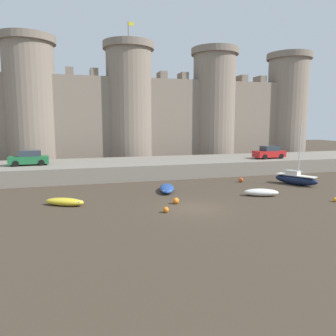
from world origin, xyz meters
TOP-DOWN VIEW (x-y plane):
  - ground_plane at (0.00, 0.00)m, footprint 160.00×160.00m
  - quay_road at (0.00, 17.03)m, footprint 67.89×10.00m
  - castle at (-0.00, 28.15)m, footprint 63.50×7.61m
  - rowboat_foreground_right at (-9.30, 3.63)m, footprint 3.22×2.36m
  - rowboat_near_channel_left at (-0.38, 6.37)m, footprint 2.25×3.94m
  - rowboat_midflat_centre at (6.95, 2.33)m, footprint 3.12×2.08m
  - sailboat_foreground_left at (13.20, 5.92)m, footprint 3.04×4.53m
  - mooring_buoy_off_centre at (-0.99, 1.73)m, footprint 0.49×0.49m
  - mooring_buoy_mid_mud at (11.47, -1.23)m, footprint 0.36×0.36m
  - mooring_buoy_near_shore at (8.54, 8.79)m, footprint 0.48×0.48m
  - mooring_buoy_near_channel at (-2.42, -0.43)m, footprint 0.41×0.41m
  - car_quay_west at (15.99, 14.93)m, footprint 4.21×2.10m
  - car_quay_east at (-13.15, 16.27)m, footprint 4.21×2.10m

SIDE VIEW (x-z plane):
  - ground_plane at x=0.00m, z-range 0.00..0.00m
  - mooring_buoy_mid_mud at x=11.47m, z-range 0.00..0.36m
  - mooring_buoy_near_channel at x=-2.42m, z-range 0.00..0.41m
  - mooring_buoy_near_shore at x=8.54m, z-range 0.00..0.48m
  - mooring_buoy_off_centre at x=-0.99m, z-range 0.00..0.49m
  - rowboat_foreground_right at x=-9.30m, z-range 0.02..0.61m
  - rowboat_near_channel_left at x=-0.38m, z-range 0.02..0.62m
  - rowboat_midflat_centre at x=6.95m, z-range 0.02..0.65m
  - sailboat_foreground_left at x=13.20m, z-range -2.43..3.63m
  - quay_road at x=0.00m, z-range 0.00..1.68m
  - car_quay_west at x=15.99m, z-range 1.65..3.27m
  - car_quay_east at x=-13.15m, z-range 1.65..3.27m
  - castle at x=0.00m, z-range -2.23..18.83m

